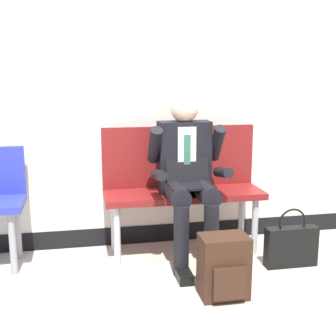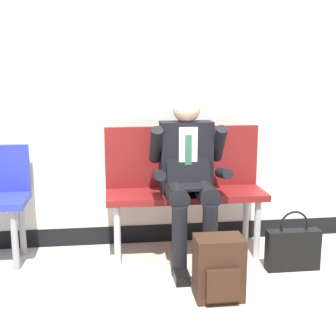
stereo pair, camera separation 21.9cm
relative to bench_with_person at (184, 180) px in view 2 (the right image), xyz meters
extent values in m
plane|color=#B2A899|center=(-0.33, -0.39, -0.59)|extent=(18.00, 18.00, 0.00)
cube|color=beige|center=(-0.33, 0.27, 1.35)|extent=(5.98, 0.12, 1.83)
cube|color=silver|center=(-0.33, 0.27, 0.00)|extent=(5.98, 0.12, 0.87)
cube|color=black|center=(-0.33, 0.27, -0.51)|extent=(5.98, 0.14, 0.15)
cube|color=maroon|center=(0.00, -0.08, -0.10)|extent=(1.25, 0.42, 0.05)
cube|color=maroon|center=(0.00, 0.10, 0.17)|extent=(1.25, 0.04, 0.49)
cylinder|color=#B7B7BC|center=(-0.54, -0.23, -0.36)|extent=(0.05, 0.05, 0.47)
cylinder|color=#B7B7BC|center=(-0.54, 0.07, -0.36)|extent=(0.05, 0.05, 0.47)
cylinder|color=#B7B7BC|center=(0.54, -0.23, -0.36)|extent=(0.05, 0.05, 0.47)
cylinder|color=#B7B7BC|center=(0.54, 0.07, -0.36)|extent=(0.05, 0.05, 0.47)
cylinder|color=gray|center=(-1.29, -0.23, -0.36)|extent=(0.05, 0.05, 0.47)
cylinder|color=gray|center=(-1.29, 0.07, -0.36)|extent=(0.05, 0.05, 0.47)
cylinder|color=black|center=(-0.11, -0.29, -0.03)|extent=(0.15, 0.40, 0.15)
cylinder|color=black|center=(-0.11, -0.48, -0.33)|extent=(0.11, 0.11, 0.52)
cube|color=black|center=(-0.11, -0.54, -0.55)|extent=(0.10, 0.26, 0.07)
cylinder|color=black|center=(0.11, -0.29, -0.03)|extent=(0.15, 0.40, 0.15)
cylinder|color=black|center=(0.11, -0.48, -0.33)|extent=(0.11, 0.11, 0.52)
cube|color=black|center=(0.11, -0.54, -0.55)|extent=(0.10, 0.26, 0.07)
cube|color=black|center=(0.00, -0.08, 0.20)|extent=(0.40, 0.18, 0.55)
cube|color=silver|center=(0.00, -0.17, 0.25)|extent=(0.14, 0.01, 0.39)
cube|color=#2D664C|center=(0.00, -0.18, 0.22)|extent=(0.05, 0.01, 0.33)
sphere|color=beige|center=(0.00, -0.08, 0.57)|extent=(0.21, 0.21, 0.21)
cylinder|color=black|center=(-0.24, -0.15, 0.31)|extent=(0.09, 0.25, 0.30)
cylinder|color=black|center=(-0.24, -0.32, 0.12)|extent=(0.08, 0.27, 0.12)
cylinder|color=black|center=(0.24, -0.15, 0.31)|extent=(0.09, 0.25, 0.30)
cylinder|color=black|center=(0.24, -0.32, 0.12)|extent=(0.08, 0.27, 0.12)
cube|color=black|center=(0.00, -0.32, 0.03)|extent=(0.33, 0.22, 0.02)
cube|color=black|center=(0.00, -0.19, 0.14)|extent=(0.33, 0.08, 0.21)
cube|color=#331E14|center=(0.09, -0.84, -0.38)|extent=(0.31, 0.21, 0.41)
cube|color=#331E14|center=(0.09, -0.97, -0.44)|extent=(0.22, 0.04, 0.21)
cube|color=black|center=(0.73, -0.48, -0.44)|extent=(0.40, 0.10, 0.30)
torus|color=black|center=(0.73, -0.48, -0.25)|extent=(0.21, 0.02, 0.21)
camera|label=1|loc=(-0.80, -3.49, 0.85)|focal=49.18mm
camera|label=2|loc=(-0.59, -3.52, 0.85)|focal=49.18mm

